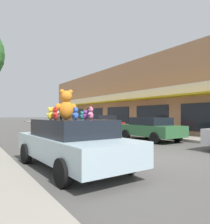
% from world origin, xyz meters
% --- Properties ---
extents(ground_plane, '(260.00, 260.00, 0.00)m').
position_xyz_m(ground_plane, '(0.00, 0.00, 0.00)').
color(ground_plane, '#514F4C').
extents(storefront_row, '(16.46, 35.95, 6.99)m').
position_xyz_m(storefront_row, '(15.52, 13.79, 3.49)').
color(storefront_row, tan).
rests_on(storefront_row, ground_plane).
extents(plush_art_car, '(2.24, 4.68, 1.43)m').
position_xyz_m(plush_art_car, '(-3.34, 0.46, 0.76)').
color(plush_art_car, '#ADC6D1').
rests_on(plush_art_car, ground_plane).
extents(teddy_bear_giant, '(0.67, 0.42, 0.89)m').
position_xyz_m(teddy_bear_giant, '(-3.49, 0.56, 1.86)').
color(teddy_bear_giant, orange).
rests_on(teddy_bear_giant, plush_art_car).
extents(teddy_bear_black, '(0.12, 0.17, 0.22)m').
position_xyz_m(teddy_bear_black, '(-3.40, 1.21, 1.54)').
color(teddy_bear_black, black).
rests_on(teddy_bear_black, plush_art_car).
extents(teddy_bear_yellow, '(0.26, 0.23, 0.36)m').
position_xyz_m(teddy_bear_yellow, '(-3.98, 0.49, 1.60)').
color(teddy_bear_yellow, yellow).
rests_on(teddy_bear_yellow, plush_art_car).
extents(teddy_bear_white, '(0.23, 0.20, 0.32)m').
position_xyz_m(teddy_bear_white, '(-3.85, 0.53, 1.59)').
color(teddy_bear_white, white).
rests_on(teddy_bear_white, plush_art_car).
extents(teddy_bear_purple, '(0.20, 0.18, 0.28)m').
position_xyz_m(teddy_bear_purple, '(-2.87, 0.53, 1.57)').
color(teddy_bear_purple, purple).
rests_on(teddy_bear_purple, plush_art_car).
extents(teddy_bear_teal, '(0.17, 0.18, 0.26)m').
position_xyz_m(teddy_bear_teal, '(-2.66, 1.18, 1.56)').
color(teddy_bear_teal, teal).
rests_on(teddy_bear_teal, plush_art_car).
extents(teddy_bear_blue, '(0.26, 0.21, 0.35)m').
position_xyz_m(teddy_bear_blue, '(-3.33, 0.23, 1.60)').
color(teddy_bear_blue, blue).
rests_on(teddy_bear_blue, plush_art_car).
extents(teddy_bear_red, '(0.20, 0.27, 0.36)m').
position_xyz_m(teddy_bear_red, '(-3.92, 0.29, 1.61)').
color(teddy_bear_red, red).
rests_on(teddy_bear_red, plush_art_car).
extents(teddy_bear_pink, '(0.27, 0.25, 0.38)m').
position_xyz_m(teddy_bear_pink, '(-2.81, 0.30, 1.62)').
color(teddy_bear_pink, pink).
rests_on(teddy_bear_pink, plush_art_car).
extents(teddy_bear_cream, '(0.18, 0.12, 0.25)m').
position_xyz_m(teddy_bear_cream, '(-3.50, 1.20, 1.55)').
color(teddy_bear_cream, beige).
rests_on(teddy_bear_cream, plush_art_car).
extents(parked_car_far_center, '(2.02, 4.02, 1.41)m').
position_xyz_m(parked_car_far_center, '(3.46, 4.18, 0.75)').
color(parked_car_far_center, '#336B3D').
rests_on(parked_car_far_center, ground_plane).
extents(parked_car_far_right, '(2.11, 4.34, 1.53)m').
position_xyz_m(parked_car_far_right, '(3.46, 10.08, 0.80)').
color(parked_car_far_right, maroon).
rests_on(parked_car_far_right, ground_plane).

